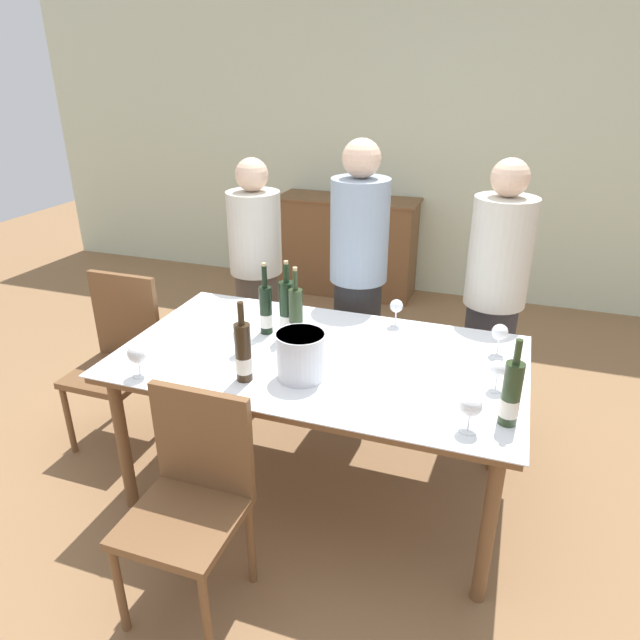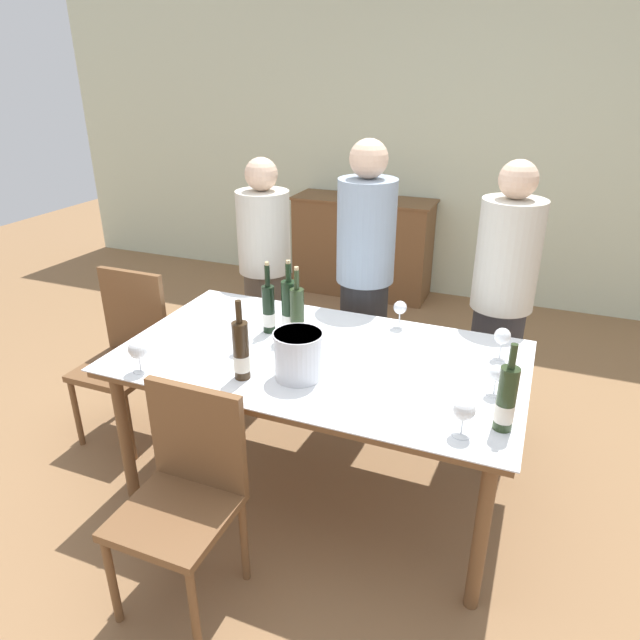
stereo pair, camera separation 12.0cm
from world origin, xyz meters
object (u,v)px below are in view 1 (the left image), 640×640
at_px(wine_glass_5, 137,354).
at_px(chair_near_front, 192,490).
at_px(wine_bottle_4, 266,310).
at_px(wine_glass_0, 471,407).
at_px(wine_glass_3, 240,337).
at_px(wine_bottle_0, 511,395).
at_px(wine_bottle_3, 287,311).
at_px(wine_bottle_2, 296,318).
at_px(dining_table, 320,367).
at_px(ice_bucket, 301,355).
at_px(sideboard_cabinet, 347,246).
at_px(wine_glass_4, 498,370).
at_px(wine_bottle_1, 243,353).
at_px(person_guest_left, 358,286).
at_px(person_host, 257,280).
at_px(chair_left_end, 119,351).
at_px(wine_glass_1, 500,333).
at_px(person_guest_right, 493,306).
at_px(wine_glass_2, 396,307).

relative_size(wine_glass_5, chair_near_front, 0.17).
relative_size(wine_bottle_4, wine_glass_0, 2.45).
bearing_deg(wine_bottle_4, wine_glass_3, -93.62).
xyz_separation_m(wine_bottle_0, wine_bottle_3, (-1.07, 0.42, 0.02)).
bearing_deg(wine_bottle_0, wine_bottle_2, 159.88).
bearing_deg(wine_bottle_3, wine_glass_3, -119.38).
xyz_separation_m(dining_table, wine_bottle_4, (-0.34, 0.14, 0.19)).
distance_m(dining_table, ice_bucket, 0.28).
relative_size(sideboard_cabinet, wine_glass_4, 9.52).
height_order(wine_bottle_3, wine_glass_0, wine_bottle_3).
bearing_deg(wine_bottle_2, wine_bottle_3, 141.39).
distance_m(wine_glass_0, chair_near_front, 1.11).
xyz_separation_m(wine_bottle_1, person_guest_left, (0.20, 1.10, -0.06)).
bearing_deg(person_host, wine_bottle_0, -36.36).
distance_m(dining_table, wine_glass_5, 0.83).
xyz_separation_m(wine_bottle_0, wine_glass_4, (-0.06, 0.23, -0.03)).
relative_size(wine_bottle_4, wine_glass_5, 2.42).
bearing_deg(person_host, chair_near_front, -73.87).
bearing_deg(chair_left_end, wine_glass_0, -13.91).
distance_m(wine_bottle_2, wine_glass_0, 0.99).
height_order(wine_glass_3, chair_near_front, wine_glass_3).
height_order(ice_bucket, wine_bottle_0, wine_bottle_0).
relative_size(ice_bucket, wine_glass_1, 1.43).
bearing_deg(wine_bottle_0, wine_bottle_1, -178.49).
xyz_separation_m(wine_bottle_4, chair_left_end, (-0.90, -0.05, -0.35)).
bearing_deg(wine_bottle_1, person_guest_right, 49.62).
height_order(wine_glass_0, wine_glass_5, wine_glass_5).
height_order(wine_bottle_0, chair_near_front, wine_bottle_0).
relative_size(wine_glass_1, wine_glass_3, 1.13).
relative_size(chair_near_front, person_guest_left, 0.54).
distance_m(wine_bottle_3, wine_glass_4, 1.03).
relative_size(wine_glass_2, chair_left_end, 0.15).
xyz_separation_m(wine_glass_4, chair_left_end, (-2.03, 0.15, -0.33)).
height_order(wine_bottle_1, chair_left_end, wine_bottle_1).
xyz_separation_m(dining_table, wine_glass_0, (0.72, -0.39, 0.17)).
xyz_separation_m(wine_bottle_1, person_host, (-0.50, 1.20, -0.14)).
height_order(wine_glass_3, person_guest_right, person_guest_right).
distance_m(wine_bottle_1, wine_bottle_4, 0.48).
height_order(chair_near_front, chair_left_end, chair_left_end).
xyz_separation_m(wine_glass_2, wine_glass_5, (-0.94, -0.89, 0.00)).
xyz_separation_m(sideboard_cabinet, dining_table, (0.68, -2.74, 0.25)).
bearing_deg(wine_bottle_4, wine_glass_2, 26.46).
bearing_deg(wine_bottle_4, wine_glass_0, -26.89).
xyz_separation_m(wine_bottle_3, wine_glass_4, (1.01, -0.19, -0.04)).
distance_m(wine_bottle_0, wine_bottle_2, 1.07).
bearing_deg(wine_glass_3, person_guest_left, 70.30).
bearing_deg(wine_glass_5, wine_glass_1, 26.31).
xyz_separation_m(wine_bottle_4, person_host, (-0.40, 0.73, -0.14)).
bearing_deg(wine_glass_1, wine_bottle_2, -167.60).
xyz_separation_m(chair_near_front, person_guest_right, (0.99, 1.58, 0.28)).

